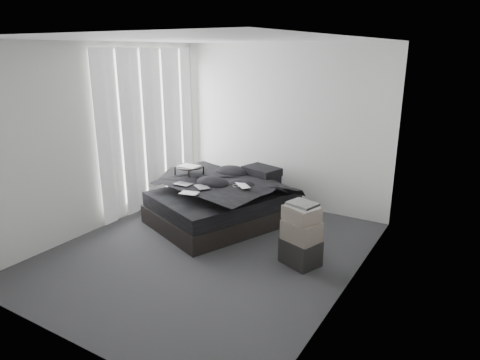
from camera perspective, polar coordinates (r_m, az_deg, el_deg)
The scene contains 25 objects.
floor at distance 5.61m, azimuth -4.28°, elevation -9.42°, with size 3.60×4.20×0.01m, color #353538.
ceiling at distance 5.03m, azimuth -4.96°, elevation 18.18°, with size 3.60×4.20×0.01m, color white.
wall_back at distance 6.94m, azimuth 5.59°, elevation 7.04°, with size 3.60×0.01×2.60m, color silver.
wall_front at distance 3.74m, azimuth -23.64°, elevation -3.07°, with size 3.60×0.01×2.60m, color silver.
wall_left at distance 6.36m, azimuth -17.97°, elevation 5.38°, with size 0.01×4.20×2.60m, color silver.
wall_right at distance 4.40m, azimuth 14.88°, elevation 0.70°, with size 0.01×4.20×2.60m, color silver.
window_left at distance 6.95m, azimuth -12.33°, elevation 7.17°, with size 0.02×2.00×2.30m, color white.
curtain_left at distance 6.93m, azimuth -11.99°, elevation 6.57°, with size 0.06×2.12×2.48m, color white.
bed at distance 6.45m, azimuth -2.34°, elevation -4.44°, with size 1.48×1.96×0.27m, color black.
mattress at distance 6.37m, azimuth -2.36°, elevation -2.45°, with size 1.43×1.90×0.21m, color black.
duvet at distance 6.28m, azimuth -2.74°, elevation -0.66°, with size 1.45×1.67×0.23m, color black.
pillow_lower at distance 6.79m, azimuth 2.64°, elevation 0.31°, with size 0.59×0.40×0.13m, color black.
pillow_upper at distance 6.70m, azimuth 2.90°, elevation 1.20°, with size 0.55×0.38×0.12m, color black.
laptop at distance 6.01m, azimuth -0.05°, elevation -0.17°, with size 0.31×0.20×0.02m, color silver.
comic_a at distance 6.19m, azimuth -7.63°, elevation 0.11°, with size 0.25×0.16×0.01m, color black.
comic_b at distance 6.03m, azimuth -5.10°, elevation -0.23°, with size 0.25×0.16×0.01m, color black.
comic_c at distance 5.78m, azimuth -6.82°, elevation -0.97°, with size 0.25×0.16×0.01m, color black.
side_stand at distance 6.77m, azimuth -6.69°, elevation -1.30°, with size 0.41×0.41×0.76m, color black.
papers at distance 6.65m, azimuth -6.81°, elevation 1.83°, with size 0.29×0.22×0.02m, color white.
floor_books at distance 6.85m, azimuth -11.56°, elevation -4.05°, with size 0.14×0.21×0.14m, color black.
box_lower at distance 5.27m, azimuth 8.05°, elevation -9.44°, with size 0.43×0.34×0.32m, color black.
box_mid at distance 5.14m, azimuth 8.18°, elevation -6.71°, with size 0.40×0.32×0.24m, color #685B52.
box_upper at distance 5.08m, azimuth 8.21°, elevation -4.49°, with size 0.38×0.31×0.17m, color #685B52.
art_book_white at distance 5.04m, azimuth 8.33°, elevation -3.45°, with size 0.33×0.26×0.03m, color silver.
art_book_snake at distance 5.01m, azimuth 8.34°, elevation -3.17°, with size 0.32×0.25×0.03m, color silver.
Camera 1 is at (2.94, -4.08, 2.49)m, focal length 32.00 mm.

